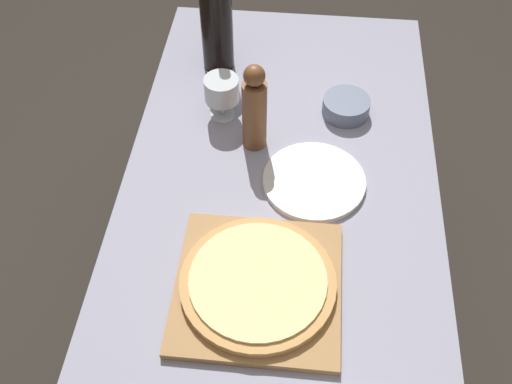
{
  "coord_description": "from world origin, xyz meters",
  "views": [
    {
      "loc": [
        0.03,
        -0.86,
        1.82
      ],
      "look_at": [
        -0.05,
        -0.02,
        0.81
      ],
      "focal_mm": 42.0,
      "sensor_mm": 36.0,
      "label": 1
    }
  ],
  "objects_px": {
    "wine_glass": "(222,91)",
    "small_bowl": "(346,106)",
    "pepper_mill": "(254,109)",
    "wine_bottle": "(216,18)",
    "pizza": "(258,282)"
  },
  "relations": [
    {
      "from": "wine_bottle",
      "to": "pizza",
      "type": "bearing_deg",
      "value": -75.91
    },
    {
      "from": "wine_glass",
      "to": "small_bowl",
      "type": "bearing_deg",
      "value": 7.19
    },
    {
      "from": "wine_bottle",
      "to": "wine_glass",
      "type": "xyz_separation_m",
      "value": [
        0.04,
        -0.21,
        -0.07
      ]
    },
    {
      "from": "wine_bottle",
      "to": "small_bowl",
      "type": "relative_size",
      "value": 3.15
    },
    {
      "from": "wine_bottle",
      "to": "wine_glass",
      "type": "height_order",
      "value": "wine_bottle"
    },
    {
      "from": "wine_glass",
      "to": "pizza",
      "type": "bearing_deg",
      "value": -74.57
    },
    {
      "from": "wine_bottle",
      "to": "small_bowl",
      "type": "height_order",
      "value": "wine_bottle"
    },
    {
      "from": "pizza",
      "to": "wine_bottle",
      "type": "height_order",
      "value": "wine_bottle"
    },
    {
      "from": "pepper_mill",
      "to": "pizza",
      "type": "bearing_deg",
      "value": -83.33
    },
    {
      "from": "wine_bottle",
      "to": "pepper_mill",
      "type": "distance_m",
      "value": 0.33
    },
    {
      "from": "pizza",
      "to": "small_bowl",
      "type": "distance_m",
      "value": 0.58
    },
    {
      "from": "wine_bottle",
      "to": "wine_glass",
      "type": "bearing_deg",
      "value": -79.29
    },
    {
      "from": "wine_bottle",
      "to": "small_bowl",
      "type": "bearing_deg",
      "value": -24.98
    },
    {
      "from": "pepper_mill",
      "to": "small_bowl",
      "type": "bearing_deg",
      "value": 30.41
    },
    {
      "from": "small_bowl",
      "to": "pizza",
      "type": "bearing_deg",
      "value": -107.79
    }
  ]
}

